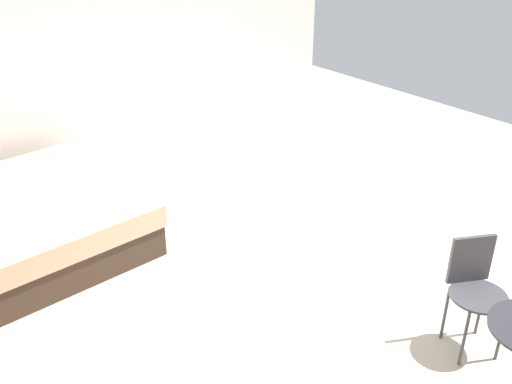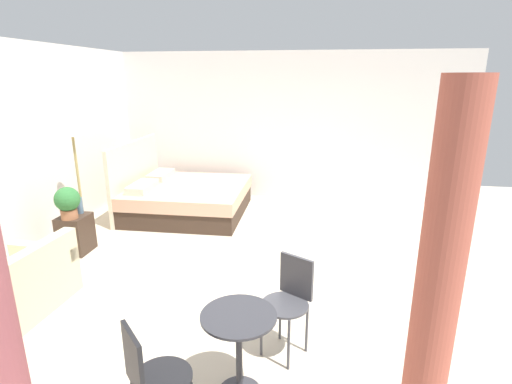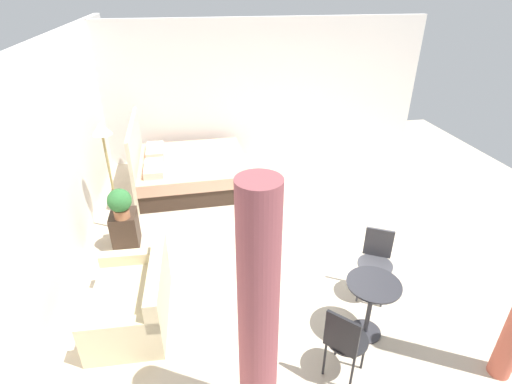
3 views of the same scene
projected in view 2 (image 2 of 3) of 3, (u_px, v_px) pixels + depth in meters
ground_plane at (269, 267)px, 5.12m from camera, size 9.26×9.78×0.02m
wall_back at (17, 151)px, 5.22m from camera, size 9.26×0.12×2.84m
wall_right at (289, 127)px, 7.68m from camera, size 0.12×6.78×2.84m
bed at (185, 197)px, 7.02m from camera, size 1.97×2.03×1.29m
couch at (11, 292)px, 4.02m from camera, size 1.29×0.87×0.75m
nightstand at (76, 234)px, 5.48m from camera, size 0.41×0.36×0.53m
potted_plant at (67, 201)px, 5.24m from camera, size 0.33×0.33×0.44m
vase at (80, 205)px, 5.48m from camera, size 0.08×0.08×0.23m
floor_lamp at (74, 147)px, 5.60m from camera, size 0.28×0.28×1.75m
balcony_table at (239, 340)px, 2.92m from camera, size 0.57×0.57×0.71m
cafe_chair_near_window at (149, 374)px, 2.54m from camera, size 0.57×0.57×0.88m
cafe_chair_near_couch at (290, 295)px, 3.42m from camera, size 0.56×0.56×0.88m
curtain_left at (431, 333)px, 1.88m from camera, size 0.20×0.20×2.39m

